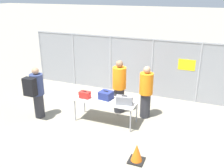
# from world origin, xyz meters

# --- Properties ---
(ground_plane) EXTENTS (120.00, 120.00, 0.00)m
(ground_plane) POSITION_xyz_m (0.00, 0.00, 0.00)
(ground_plane) COLOR gray
(fence_section) EXTENTS (8.58, 0.07, 2.24)m
(fence_section) POSITION_xyz_m (0.01, 2.59, 1.17)
(fence_section) COLOR #9EA0A5
(fence_section) RESTS_ON ground_plane
(inspection_table) EXTENTS (1.95, 0.75, 0.75)m
(inspection_table) POSITION_xyz_m (0.04, 0.00, 0.69)
(inspection_table) COLOR silver
(inspection_table) RESTS_ON ground_plane
(suitcase_red) EXTENTS (0.34, 0.22, 0.24)m
(suitcase_red) POSITION_xyz_m (-0.61, -0.11, 0.85)
(suitcase_red) COLOR red
(suitcase_red) RESTS_ON inspection_table
(suitcase_navy) EXTENTS (0.42, 0.40, 0.27)m
(suitcase_navy) POSITION_xyz_m (0.02, 0.08, 0.87)
(suitcase_navy) COLOR navy
(suitcase_navy) RESTS_ON inspection_table
(suitcase_grey) EXTENTS (0.52, 0.30, 0.28)m
(suitcase_grey) POSITION_xyz_m (0.68, -0.08, 0.87)
(suitcase_grey) COLOR slate
(suitcase_grey) RESTS_ON inspection_table
(traveler_hooded) EXTENTS (0.42, 0.64, 1.68)m
(traveler_hooded) POSITION_xyz_m (-2.09, -0.57, 0.92)
(traveler_hooded) COLOR #2D2D33
(traveler_hooded) RESTS_ON ground_plane
(security_worker_near) EXTENTS (0.45, 0.45, 1.81)m
(security_worker_near) POSITION_xyz_m (0.19, 0.80, 0.94)
(security_worker_near) COLOR #2D2D33
(security_worker_near) RESTS_ON ground_plane
(security_worker_far) EXTENTS (0.43, 0.43, 1.72)m
(security_worker_far) POSITION_xyz_m (1.11, 0.77, 0.89)
(security_worker_far) COLOR #2D2D33
(security_worker_far) RESTS_ON ground_plane
(utility_trailer) EXTENTS (4.08, 1.98, 0.68)m
(utility_trailer) POSITION_xyz_m (2.04, 5.27, 0.40)
(utility_trailer) COLOR #B2B2B7
(utility_trailer) RESTS_ON ground_plane
(traffic_cone) EXTENTS (0.38, 0.38, 0.47)m
(traffic_cone) POSITION_xyz_m (1.51, -1.53, 0.22)
(traffic_cone) COLOR black
(traffic_cone) RESTS_ON ground_plane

